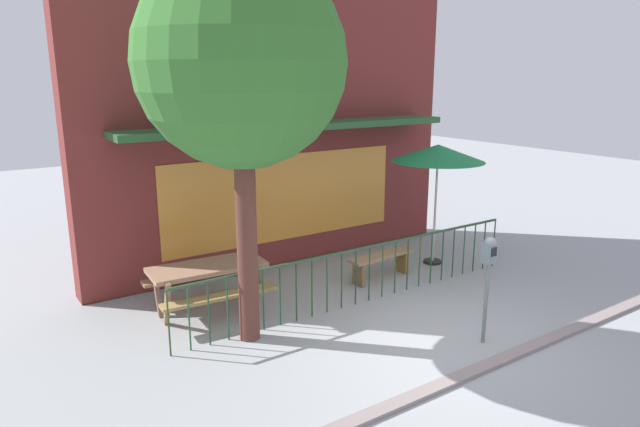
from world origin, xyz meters
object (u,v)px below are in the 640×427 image
object	(u,v)px
parking_meter_near	(489,262)
street_tree	(241,64)
patio_umbrella	(438,154)
picnic_table_left	(208,275)
patio_bench	(381,260)

from	to	relation	value
parking_meter_near	street_tree	world-z (taller)	street_tree
street_tree	patio_umbrella	bearing A→B (deg)	11.35
patio_umbrella	picnic_table_left	bearing A→B (deg)	176.29
picnic_table_left	street_tree	xyz separation A→B (m)	(0.10, -1.22, 3.21)
patio_umbrella	street_tree	distance (m)	4.95
picnic_table_left	parking_meter_near	xyz separation A→B (m)	(2.78, -3.20, 0.59)
patio_umbrella	parking_meter_near	size ratio (longest dim) A/B	1.54
picnic_table_left	street_tree	distance (m)	3.44
parking_meter_near	patio_bench	bearing A→B (deg)	80.65
picnic_table_left	patio_bench	xyz separation A→B (m)	(3.24, -0.42, -0.26)
patio_bench	picnic_table_left	bearing A→B (deg)	172.70
patio_umbrella	patio_bench	bearing A→B (deg)	-175.61
patio_bench	street_tree	bearing A→B (deg)	-165.53
patio_umbrella	street_tree	xyz separation A→B (m)	(-4.59, -0.92, 1.61)
picnic_table_left	patio_bench	distance (m)	3.28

